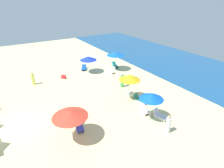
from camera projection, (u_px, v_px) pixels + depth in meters
name	position (u px, v px, depth m)	size (l,w,h in m)	color
ground_plane	(16.00, 127.00, 14.67)	(60.00, 60.00, 0.00)	beige
ocean	(197.00, 70.00, 25.87)	(60.00, 12.92, 0.12)	#1D5185
umbrella_0	(115.00, 54.00, 24.79)	(2.41, 2.41, 2.67)	silver
lounge_chair_0_0	(115.00, 66.00, 26.69)	(1.37, 0.71, 0.75)	silver
lounge_chair_0_1	(110.00, 71.00, 24.79)	(1.38, 0.87, 0.61)	silver
umbrella_1	(152.00, 96.00, 14.47)	(1.98, 1.98, 2.56)	silver
lounge_chair_1_0	(144.00, 110.00, 16.35)	(1.29, 0.81, 0.75)	silver
lounge_chair_1_1	(160.00, 115.00, 15.58)	(1.37, 0.93, 0.76)	silver
umbrella_2	(70.00, 114.00, 12.33)	(2.49, 2.49, 2.55)	silver
lounge_chair_2_0	(79.00, 126.00, 14.39)	(1.40, 0.79, 0.69)	silver
umbrella_4	(130.00, 77.00, 17.31)	(2.08, 2.08, 2.81)	silver
lounge_chair_4_0	(131.00, 93.00, 19.30)	(1.42, 0.81, 0.66)	silver
lounge_chair_4_1	(140.00, 100.00, 18.00)	(1.57, 0.99, 0.70)	silver
umbrella_5	(88.00, 58.00, 24.07)	(2.22, 2.22, 2.33)	silver
lounge_chair_5_0	(84.00, 68.00, 25.91)	(1.46, 1.20, 0.61)	silver
beachgoer_0	(122.00, 81.00, 20.75)	(0.52, 0.52, 1.69)	#4CB05A
beachgoer_1	(168.00, 125.00, 13.76)	(0.50, 0.50, 1.56)	silver
beachgoer_2	(33.00, 79.00, 21.33)	(0.51, 0.51, 1.58)	#EEEC64
cooler_box_0	(63.00, 77.00, 23.16)	(0.52, 0.35, 0.43)	red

